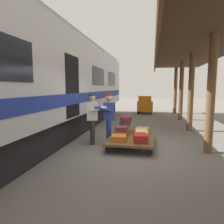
{
  "coord_description": "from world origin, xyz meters",
  "views": [
    {
      "loc": [
        -0.53,
        6.19,
        1.93
      ],
      "look_at": [
        0.72,
        0.02,
        1.15
      ],
      "focal_mm": 32.06,
      "sensor_mm": 36.0,
      "label": 1
    }
  ],
  "objects_px": {
    "luggage_cart": "(132,138)",
    "suitcase_yellow_case": "(142,131)",
    "suitcase_cream_canvas": "(141,134)",
    "suitcase_burgundy_valise": "(122,129)",
    "suitcase_red_plastic": "(140,138)",
    "suitcase_tan_vintage": "(124,129)",
    "train_car": "(31,83)",
    "suitcase_brown_leather": "(122,134)",
    "baggage_tug": "(145,105)",
    "suitcase_maroon_trunk": "(126,119)",
    "suitcase_slate_roller": "(125,123)",
    "suitcase_orange_carryall": "(119,138)",
    "porter_in_overalls": "(108,117)",
    "porter_by_door": "(93,117)"
  },
  "relations": [
    {
      "from": "suitcase_slate_roller",
      "to": "suitcase_tan_vintage",
      "type": "bearing_deg",
      "value": 49.69
    },
    {
      "from": "suitcase_brown_leather",
      "to": "suitcase_burgundy_valise",
      "type": "height_order",
      "value": "suitcase_burgundy_valise"
    },
    {
      "from": "porter_in_overalls",
      "to": "suitcase_yellow_case",
      "type": "bearing_deg",
      "value": -156.86
    },
    {
      "from": "baggage_tug",
      "to": "suitcase_maroon_trunk",
      "type": "bearing_deg",
      "value": 87.36
    },
    {
      "from": "suitcase_orange_carryall",
      "to": "train_car",
      "type": "bearing_deg",
      "value": -5.82
    },
    {
      "from": "porter_in_overalls",
      "to": "suitcase_red_plastic",
      "type": "bearing_deg",
      "value": 148.39
    },
    {
      "from": "luggage_cart",
      "to": "train_car",
      "type": "bearing_deg",
      "value": 4.66
    },
    {
      "from": "luggage_cart",
      "to": "suitcase_slate_roller",
      "type": "relative_size",
      "value": 4.64
    },
    {
      "from": "suitcase_brown_leather",
      "to": "suitcase_slate_roller",
      "type": "relative_size",
      "value": 1.07
    },
    {
      "from": "luggage_cart",
      "to": "suitcase_yellow_case",
      "type": "distance_m",
      "value": 0.69
    },
    {
      "from": "suitcase_brown_leather",
      "to": "baggage_tug",
      "type": "xyz_separation_m",
      "value": [
        -0.42,
        -8.55,
        0.23
      ]
    },
    {
      "from": "suitcase_slate_roller",
      "to": "porter_by_door",
      "type": "distance_m",
      "value": 1.25
    },
    {
      "from": "baggage_tug",
      "to": "suitcase_yellow_case",
      "type": "bearing_deg",
      "value": 91.62
    },
    {
      "from": "train_car",
      "to": "luggage_cart",
      "type": "bearing_deg",
      "value": -175.34
    },
    {
      "from": "suitcase_slate_roller",
      "to": "suitcase_cream_canvas",
      "type": "bearing_deg",
      "value": 134.56
    },
    {
      "from": "luggage_cart",
      "to": "baggage_tug",
      "type": "relative_size",
      "value": 1.24
    },
    {
      "from": "suitcase_tan_vintage",
      "to": "porter_in_overalls",
      "type": "relative_size",
      "value": 0.35
    },
    {
      "from": "suitcase_orange_carryall",
      "to": "suitcase_brown_leather",
      "type": "height_order",
      "value": "suitcase_brown_leather"
    },
    {
      "from": "suitcase_yellow_case",
      "to": "suitcase_red_plastic",
      "type": "relative_size",
      "value": 1.01
    },
    {
      "from": "suitcase_yellow_case",
      "to": "suitcase_maroon_trunk",
      "type": "distance_m",
      "value": 0.72
    },
    {
      "from": "suitcase_orange_carryall",
      "to": "suitcase_brown_leather",
      "type": "bearing_deg",
      "value": -90.0
    },
    {
      "from": "suitcase_cream_canvas",
      "to": "suitcase_tan_vintage",
      "type": "distance_m",
      "value": 0.88
    },
    {
      "from": "suitcase_burgundy_valise",
      "to": "baggage_tug",
      "type": "xyz_separation_m",
      "value": [
        -0.43,
        -8.52,
        0.07
      ]
    },
    {
      "from": "suitcase_brown_leather",
      "to": "porter_in_overalls",
      "type": "relative_size",
      "value": 0.29
    },
    {
      "from": "suitcase_slate_roller",
      "to": "suitcase_burgundy_valise",
      "type": "xyz_separation_m",
      "value": [
        0.04,
        0.59,
        -0.09
      ]
    },
    {
      "from": "luggage_cart",
      "to": "suitcase_burgundy_valise",
      "type": "xyz_separation_m",
      "value": [
        0.33,
        -0.03,
        0.29
      ]
    },
    {
      "from": "suitcase_red_plastic",
      "to": "suitcase_tan_vintage",
      "type": "height_order",
      "value": "suitcase_tan_vintage"
    },
    {
      "from": "luggage_cart",
      "to": "baggage_tug",
      "type": "bearing_deg",
      "value": -90.66
    },
    {
      "from": "suitcase_cream_canvas",
      "to": "suitcase_burgundy_valise",
      "type": "xyz_separation_m",
      "value": [
        0.65,
        -0.03,
        0.15
      ]
    },
    {
      "from": "porter_by_door",
      "to": "baggage_tug",
      "type": "xyz_separation_m",
      "value": [
        -1.42,
        -8.58,
        -0.3
      ]
    },
    {
      "from": "suitcase_orange_carryall",
      "to": "porter_by_door",
      "type": "height_order",
      "value": "porter_by_door"
    },
    {
      "from": "suitcase_yellow_case",
      "to": "porter_by_door",
      "type": "relative_size",
      "value": 0.32
    },
    {
      "from": "suitcase_orange_carryall",
      "to": "porter_by_door",
      "type": "distance_m",
      "value": 1.26
    },
    {
      "from": "suitcase_brown_leather",
      "to": "baggage_tug",
      "type": "distance_m",
      "value": 8.57
    },
    {
      "from": "luggage_cart",
      "to": "suitcase_cream_canvas",
      "type": "xyz_separation_m",
      "value": [
        -0.32,
        0.0,
        0.14
      ]
    },
    {
      "from": "suitcase_slate_roller",
      "to": "suitcase_maroon_trunk",
      "type": "height_order",
      "value": "suitcase_maroon_trunk"
    },
    {
      "from": "train_car",
      "to": "suitcase_orange_carryall",
      "type": "bearing_deg",
      "value": 174.18
    },
    {
      "from": "suitcase_slate_roller",
      "to": "suitcase_maroon_trunk",
      "type": "distance_m",
      "value": 0.17
    },
    {
      "from": "train_car",
      "to": "suitcase_red_plastic",
      "type": "xyz_separation_m",
      "value": [
        -3.74,
        0.32,
        -1.64
      ]
    },
    {
      "from": "train_car",
      "to": "baggage_tug",
      "type": "bearing_deg",
      "value": -111.7
    },
    {
      "from": "suitcase_brown_leather",
      "to": "suitcase_burgundy_valise",
      "type": "relative_size",
      "value": 1.11
    },
    {
      "from": "luggage_cart",
      "to": "porter_in_overalls",
      "type": "bearing_deg",
      "value": -7.47
    },
    {
      "from": "suitcase_red_plastic",
      "to": "suitcase_maroon_trunk",
      "type": "relative_size",
      "value": 1.01
    },
    {
      "from": "suitcase_orange_carryall",
      "to": "baggage_tug",
      "type": "bearing_deg",
      "value": -92.64
    },
    {
      "from": "suitcase_yellow_case",
      "to": "baggage_tug",
      "type": "bearing_deg",
      "value": -88.38
    },
    {
      "from": "train_car",
      "to": "suitcase_orange_carryall",
      "type": "distance_m",
      "value": 3.53
    },
    {
      "from": "suitcase_brown_leather",
      "to": "suitcase_slate_roller",
      "type": "bearing_deg",
      "value": -92.59
    },
    {
      "from": "suitcase_cream_canvas",
      "to": "suitcase_yellow_case",
      "type": "bearing_deg",
      "value": -90.0
    },
    {
      "from": "suitcase_slate_roller",
      "to": "train_car",
      "type": "bearing_deg",
      "value": 16.18
    },
    {
      "from": "suitcase_tan_vintage",
      "to": "train_car",
      "type": "bearing_deg",
      "value": 15.75
    }
  ]
}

